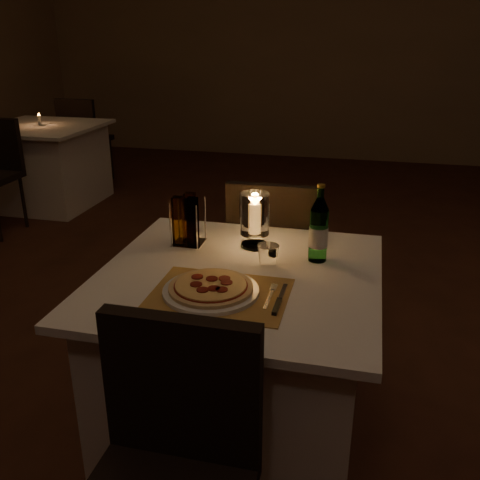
% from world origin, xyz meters
% --- Properties ---
extents(floor, '(8.00, 10.00, 0.02)m').
position_xyz_m(floor, '(0.00, 0.00, -0.01)').
color(floor, '#452216').
rests_on(floor, ground).
extents(wall_back, '(8.00, 0.02, 3.00)m').
position_xyz_m(wall_back, '(0.00, 5.01, 1.50)').
color(wall_back, '#8E7152').
rests_on(wall_back, ground).
extents(main_table, '(1.00, 1.00, 0.74)m').
position_xyz_m(main_table, '(-0.20, -0.19, 0.37)').
color(main_table, white).
rests_on(main_table, ground).
extents(chair_near, '(0.42, 0.42, 0.90)m').
position_xyz_m(chair_near, '(-0.20, -0.90, 0.55)').
color(chair_near, black).
rests_on(chair_near, ground).
extents(chair_far, '(0.42, 0.42, 0.90)m').
position_xyz_m(chair_far, '(-0.20, 0.53, 0.55)').
color(chair_far, black).
rests_on(chair_far, ground).
extents(placemat, '(0.45, 0.34, 0.00)m').
position_xyz_m(placemat, '(-0.22, -0.37, 0.74)').
color(placemat, '#AE7E3C').
rests_on(placemat, main_table).
extents(plate, '(0.32, 0.32, 0.01)m').
position_xyz_m(plate, '(-0.25, -0.37, 0.75)').
color(plate, white).
rests_on(plate, placemat).
extents(pizza, '(0.28, 0.28, 0.02)m').
position_xyz_m(pizza, '(-0.25, -0.37, 0.77)').
color(pizza, '#D8B77F').
rests_on(pizza, plate).
extents(fork, '(0.02, 0.18, 0.00)m').
position_xyz_m(fork, '(-0.06, -0.33, 0.75)').
color(fork, silver).
rests_on(fork, placemat).
extents(knife, '(0.02, 0.22, 0.01)m').
position_xyz_m(knife, '(-0.02, -0.39, 0.75)').
color(knife, black).
rests_on(knife, placemat).
extents(tumbler, '(0.08, 0.08, 0.08)m').
position_xyz_m(tumbler, '(-0.11, -0.10, 0.78)').
color(tumbler, white).
rests_on(tumbler, main_table).
extents(water_bottle, '(0.07, 0.07, 0.30)m').
position_xyz_m(water_bottle, '(0.06, -0.00, 0.86)').
color(water_bottle, '#5FB069').
rests_on(water_bottle, main_table).
extents(hurricane_candle, '(0.12, 0.12, 0.22)m').
position_xyz_m(hurricane_candle, '(-0.20, 0.07, 0.87)').
color(hurricane_candle, white).
rests_on(hurricane_candle, main_table).
extents(cruet_caddy, '(0.12, 0.12, 0.21)m').
position_xyz_m(cruet_caddy, '(-0.47, 0.03, 0.84)').
color(cruet_caddy, white).
rests_on(cruet_caddy, main_table).
extents(neighbor_table_left, '(1.00, 1.00, 0.74)m').
position_xyz_m(neighbor_table_left, '(-2.70, 2.44, 0.37)').
color(neighbor_table_left, white).
rests_on(neighbor_table_left, ground).
extents(neighbor_chair_lb, '(0.42, 0.42, 0.90)m').
position_xyz_m(neighbor_chair_lb, '(-2.70, 3.15, 0.55)').
color(neighbor_chair_lb, black).
rests_on(neighbor_chair_lb, ground).
extents(neighbor_candle_left, '(0.03, 0.03, 0.11)m').
position_xyz_m(neighbor_candle_left, '(-2.70, 2.44, 0.79)').
color(neighbor_candle_left, white).
rests_on(neighbor_candle_left, neighbor_table_left).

